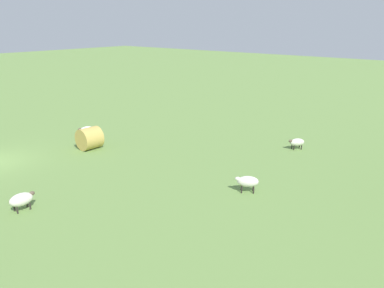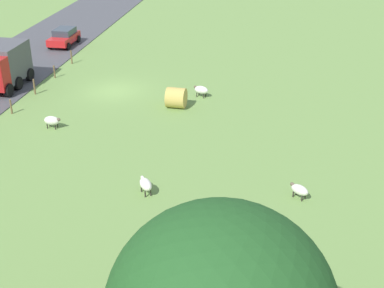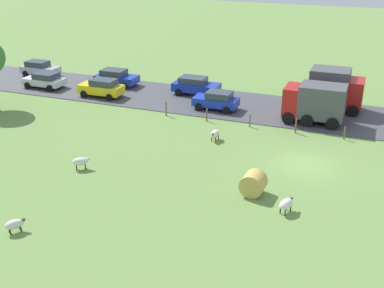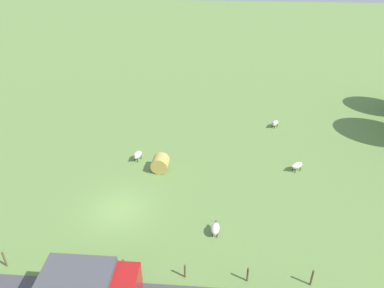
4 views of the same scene
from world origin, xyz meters
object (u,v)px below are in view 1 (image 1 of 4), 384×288
(sheep_0, at_px, (297,142))
(sheep_3, at_px, (247,182))
(sheep_1, at_px, (22,200))
(hay_bale_0, at_px, (90,138))
(sheep_2, at_px, (87,130))

(sheep_0, relative_size, sheep_3, 0.93)
(sheep_0, relative_size, sheep_1, 0.93)
(hay_bale_0, bearing_deg, sheep_0, 128.70)
(sheep_0, bearing_deg, sheep_3, 6.99)
(sheep_2, xyz_separation_m, sheep_3, (0.62, 13.39, 0.01))
(sheep_3, bearing_deg, sheep_1, -40.28)
(sheep_1, xyz_separation_m, sheep_3, (-7.70, 6.53, 0.03))
(sheep_2, relative_size, sheep_3, 1.06)
(sheep_1, height_order, sheep_3, sheep_3)
(sheep_1, height_order, hay_bale_0, hay_bale_0)
(sheep_1, relative_size, sheep_3, 1.00)
(sheep_2, bearing_deg, sheep_3, 87.34)
(sheep_3, distance_m, hay_bale_0, 11.22)
(sheep_0, relative_size, hay_bale_0, 0.76)
(sheep_3, bearing_deg, sheep_2, -92.66)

